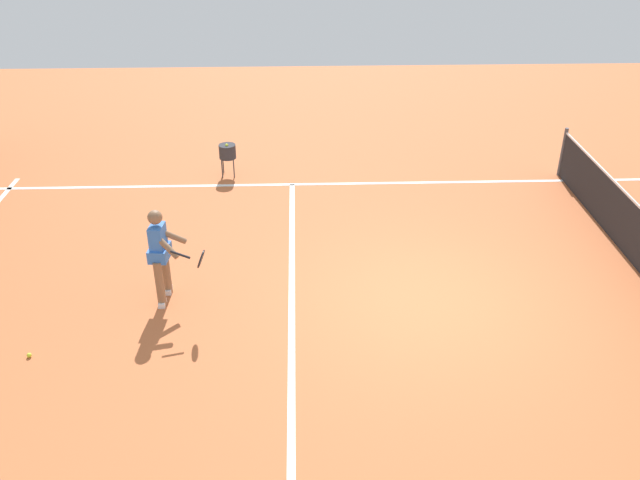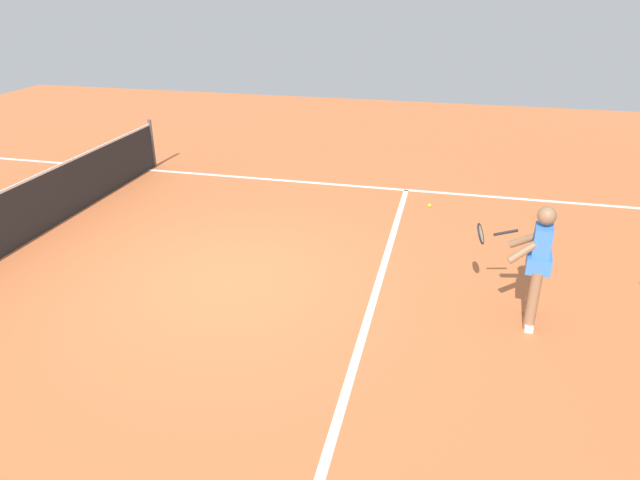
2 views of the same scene
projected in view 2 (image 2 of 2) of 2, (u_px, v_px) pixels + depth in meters
The scene contains 6 objects.
ground_plane at pixel (230, 278), 8.22m from camera, with size 27.36×27.36×0.00m, color #C66638.
service_line_marking at pixel (375, 295), 7.77m from camera, with size 8.75×0.10×0.01m, color white.
sideline_right_marking at pixel (307, 182), 12.08m from camera, with size 0.10×19.04×0.01m, color white.
court_net at pixel (3, 223), 8.79m from camera, with size 9.43×0.08×1.07m.
tennis_player at pixel (536, 261), 6.85m from camera, with size 0.84×0.92×1.55m.
tennis_ball_mid at pixel (429, 205), 10.77m from camera, with size 0.07×0.07×0.07m, color #D1E533.
Camera 2 is at (-6.73, -2.95, 3.94)m, focal length 31.99 mm.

